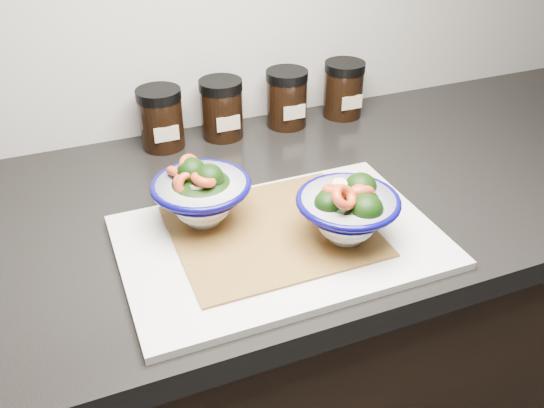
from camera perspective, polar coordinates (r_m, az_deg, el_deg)
name	(u,v)px	position (r m, az deg, el deg)	size (l,w,h in m)	color
cabinet	(327,369)	(1.29, 5.45, -15.94)	(3.43, 0.58, 0.86)	black
countertop	(340,191)	(1.00, 6.80, 1.28)	(3.50, 0.60, 0.04)	black
cutting_board	(280,241)	(0.83, 0.82, -3.72)	(0.45, 0.30, 0.01)	silver
bamboo_mat	(272,231)	(0.83, 0.00, -2.64)	(0.28, 0.24, 0.00)	#A67431
bowl_left	(201,194)	(0.83, -7.02, 1.01)	(0.14, 0.14, 0.11)	white
bowl_right	(348,211)	(0.80, 7.55, -0.64)	(0.14, 0.14, 0.11)	white
spice_jar_a	(161,118)	(1.08, -10.94, 8.32)	(0.08, 0.08, 0.11)	black
spice_jar_b	(222,109)	(1.11, -5.01, 9.39)	(0.08, 0.08, 0.11)	black
spice_jar_c	(287,98)	(1.15, 1.46, 10.43)	(0.08, 0.08, 0.11)	black
spice_jar_d	(343,89)	(1.20, 7.09, 11.23)	(0.08, 0.08, 0.11)	black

